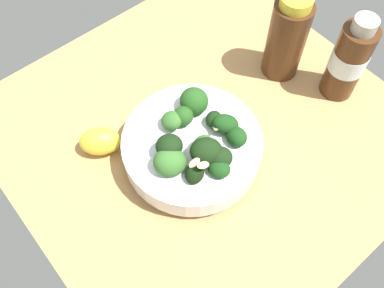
{
  "coord_description": "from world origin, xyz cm",
  "views": [
    {
      "loc": [
        27.05,
        -25.24,
        57.92
      ],
      "look_at": [
        2.77,
        -4.88,
        4.0
      ],
      "focal_mm": 39.87,
      "sensor_mm": 36.0,
      "label": 1
    }
  ],
  "objects": [
    {
      "name": "ground_plane",
      "position": [
        0.0,
        0.0,
        -2.42
      ],
      "size": [
        60.17,
        60.17,
        4.84
      ],
      "primitive_type": "cube",
      "color": "tan"
    },
    {
      "name": "lemon_wedge",
      "position": [
        -7.34,
        -14.64,
        2.27
      ],
      "size": [
        7.05,
        7.57,
        4.53
      ],
      "primitive_type": "ellipsoid",
      "rotation": [
        0.0,
        0.0,
        0.96
      ],
      "color": "yellow",
      "rests_on": "ground_plane"
    },
    {
      "name": "bottle_short",
      "position": [
        8.3,
        22.41,
        7.28
      ],
      "size": [
        5.69,
        5.69,
        15.65
      ],
      "color": "#472814",
      "rests_on": "ground_plane"
    },
    {
      "name": "bowl_of_broccoli",
      "position": [
        2.92,
        -4.82,
        3.8
      ],
      "size": [
        20.66,
        20.66,
        9.71
      ],
      "color": "white",
      "rests_on": "ground_plane"
    },
    {
      "name": "bottle_tall",
      "position": [
        -1.09,
        18.31,
        7.52
      ],
      "size": [
        6.3,
        6.3,
        15.65
      ],
      "color": "#472814",
      "rests_on": "ground_plane"
    }
  ]
}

